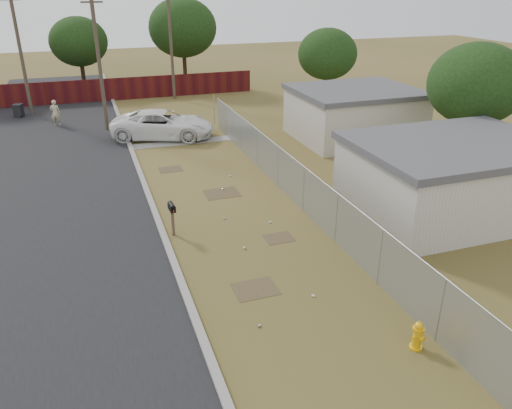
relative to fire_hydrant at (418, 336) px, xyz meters
name	(u,v)px	position (x,y,z in m)	size (l,w,h in m)	color
ground	(234,221)	(-2.40, 9.10, -0.41)	(120.00, 120.00, 0.00)	brown
street	(63,174)	(-9.16, 17.15, -0.40)	(15.10, 60.00, 0.12)	black
chainlink_fence	(295,185)	(0.72, 10.12, 0.38)	(0.10, 27.06, 2.02)	#96999F
privacy_fence	(73,92)	(-8.40, 34.10, 0.49)	(30.00, 0.12, 1.80)	#48120F
utility_poles	(100,48)	(-6.07, 29.76, 4.28)	(12.60, 8.24, 9.00)	#4A3F31
houses	(397,141)	(7.30, 12.23, 1.15)	(9.30, 17.24, 3.10)	beige
horizon_trees	(157,42)	(-1.56, 32.65, 4.22)	(33.32, 31.94, 7.78)	black
fire_hydrant	(418,336)	(0.00, 0.00, 0.00)	(0.45, 0.45, 0.89)	#DFA10B
mailbox	(172,210)	(-5.00, 8.69, 0.66)	(0.23, 0.59, 1.36)	brown
pickup_truck	(163,124)	(-3.17, 21.96, 0.46)	(2.88, 6.26, 1.74)	white
pedestrian	(55,113)	(-9.58, 27.32, 0.47)	(0.64, 0.42, 1.76)	tan
trash_bin	(18,111)	(-12.22, 30.60, 0.07)	(0.79, 0.85, 0.95)	black
scattered_litter	(248,230)	(-2.13, 8.07, -0.37)	(2.77, 11.95, 0.07)	silver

